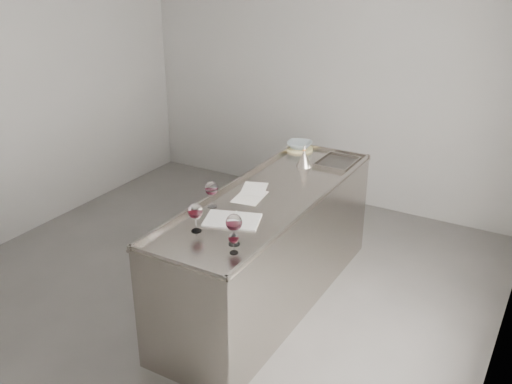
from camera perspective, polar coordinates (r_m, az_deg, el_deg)
The scene contains 12 objects.
room_shell at distance 4.27m, azimuth -6.40°, elevation 5.24°, with size 4.54×5.04×2.84m.
counter at distance 4.63m, azimuth 1.36°, elevation -5.66°, with size 0.77×2.42×0.97m.
wine_glass_left at distance 4.19m, azimuth -4.45°, elevation 0.30°, with size 0.10×0.10×0.20m.
wine_glass_middle at distance 3.84m, azimuth -6.07°, elevation -1.99°, with size 0.10×0.10×0.20m.
wine_glass_right at distance 3.65m, azimuth -2.23°, elevation -3.14°, with size 0.11×0.11×0.21m.
wine_glass_small at distance 3.57m, azimuth -2.24°, elevation -4.71°, with size 0.07×0.07×0.14m.
notebook at distance 4.02m, azimuth -2.39°, elevation -2.81°, with size 0.45×0.38×0.02m.
loose_paper_top at distance 4.39m, azimuth -0.63°, elevation -0.48°, with size 0.21×0.30×0.00m, color silver.
loose_paper_under at distance 4.53m, azimuth -0.18°, elevation 0.34°, with size 0.19×0.27×0.00m, color silver.
trivet at distance 5.43m, azimuth 4.37°, elevation 4.33°, with size 0.25×0.25×0.02m, color beige.
ceramic_bowl at distance 5.42m, azimuth 4.38°, elevation 4.71°, with size 0.23×0.23×0.06m, color #8D9EA4.
wine_funnel at distance 5.00m, azimuth 4.83°, elevation 3.23°, with size 0.14×0.14×0.20m.
Camera 1 is at (2.43, -3.25, 2.73)m, focal length 40.00 mm.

